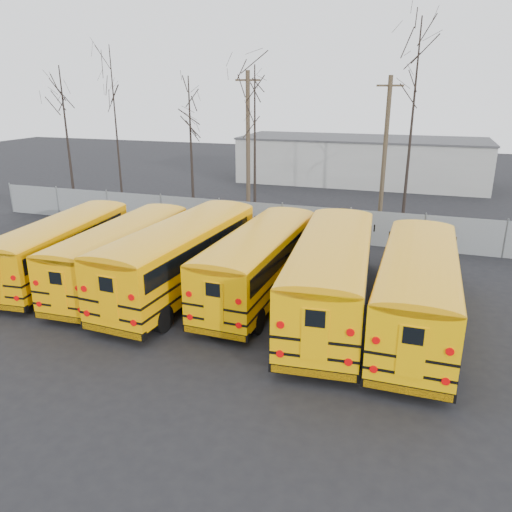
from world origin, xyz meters
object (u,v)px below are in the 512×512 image
(bus_d, at_px, (261,256))
(utility_pole_right, at_px, (385,150))
(bus_e, at_px, (332,269))
(bus_c, at_px, (184,251))
(bus_a, at_px, (64,243))
(bus_f, at_px, (418,283))
(utility_pole_left, at_px, (248,141))
(bus_b, at_px, (124,249))

(bus_d, relative_size, utility_pole_right, 1.17)
(bus_e, bearing_deg, bus_c, 172.33)
(bus_a, height_order, bus_c, bus_c)
(bus_a, bearing_deg, bus_d, -0.25)
(bus_f, height_order, utility_pole_left, utility_pole_left)
(bus_d, bearing_deg, bus_e, -16.08)
(bus_e, relative_size, bus_f, 1.06)
(bus_b, xyz_separation_m, utility_pole_left, (0.34, 15.53, 3.23))
(bus_e, distance_m, utility_pole_right, 15.59)
(bus_b, xyz_separation_m, utility_pole_right, (9.73, 15.10, 3.03))
(bus_c, xyz_separation_m, bus_d, (3.23, 0.71, -0.12))
(bus_c, bearing_deg, utility_pole_left, 103.18)
(bus_b, xyz_separation_m, bus_e, (9.29, -0.23, 0.21))
(bus_d, xyz_separation_m, bus_e, (3.19, -1.03, 0.16))
(bus_c, bearing_deg, bus_e, 1.01)
(bus_d, relative_size, bus_e, 0.91)
(bus_d, xyz_separation_m, utility_pole_left, (-5.76, 14.73, 3.18))
(utility_pole_left, bearing_deg, bus_c, -89.57)
(bus_a, xyz_separation_m, bus_f, (15.64, -0.43, 0.15))
(bus_a, bearing_deg, bus_e, -6.21)
(bus_e, distance_m, utility_pole_left, 18.37)
(utility_pole_right, bearing_deg, bus_f, -91.58)
(bus_d, bearing_deg, bus_a, -173.24)
(bus_b, bearing_deg, bus_e, -3.18)
(bus_e, xyz_separation_m, utility_pole_right, (0.44, 15.33, 2.81))
(bus_e, bearing_deg, utility_pole_left, 114.77)
(bus_a, height_order, bus_f, bus_f)
(bus_e, height_order, bus_f, bus_e)
(bus_a, height_order, bus_b, bus_b)
(bus_d, distance_m, bus_e, 3.35)
(bus_b, distance_m, bus_c, 2.88)
(bus_d, relative_size, bus_f, 0.96)
(utility_pole_right, bearing_deg, bus_c, -125.93)
(bus_c, relative_size, bus_d, 1.08)
(bus_e, xyz_separation_m, bus_f, (3.12, -0.21, -0.09))
(bus_a, relative_size, bus_d, 0.97)
(bus_f, relative_size, utility_pole_right, 1.21)
(bus_b, bearing_deg, utility_pole_left, 86.97)
(bus_c, xyz_separation_m, bus_e, (6.42, -0.32, 0.04))
(utility_pole_right, bearing_deg, bus_e, -103.02)
(bus_f, bearing_deg, bus_e, 176.33)
(bus_a, height_order, utility_pole_left, utility_pole_left)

